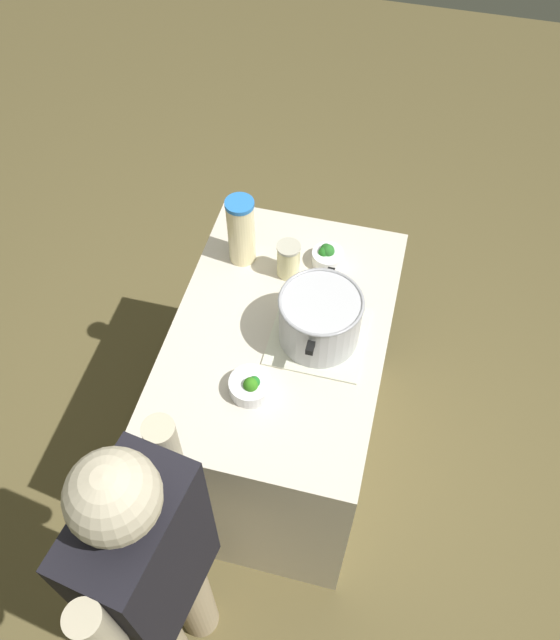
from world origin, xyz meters
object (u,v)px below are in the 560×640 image
at_px(lemonade_pitcher, 241,231).
at_px(person_cook, 159,582).
at_px(broccoli_bowl_center, 327,256).
at_px(mason_jar, 288,260).
at_px(cooking_pot, 320,318).
at_px(broccoli_bowl_front, 251,386).

relative_size(lemonade_pitcher, person_cook, 0.17).
distance_m(broccoli_bowl_center, person_cook, 1.23).
bearing_deg(broccoli_bowl_center, lemonade_pitcher, -80.06).
xyz_separation_m(mason_jar, person_cook, (1.12, -0.09, -0.12)).
bearing_deg(mason_jar, lemonade_pitcher, -100.49).
xyz_separation_m(cooking_pot, person_cook, (0.87, -0.26, -0.15)).
relative_size(broccoli_bowl_front, broccoli_bowl_center, 1.18).
bearing_deg(person_cook, mason_jar, 175.43).
distance_m(lemonade_pitcher, broccoli_bowl_center, 0.33).
height_order(broccoli_bowl_front, broccoli_bowl_center, broccoli_bowl_front).
xyz_separation_m(lemonade_pitcher, mason_jar, (0.03, 0.18, -0.07)).
xyz_separation_m(cooking_pot, mason_jar, (-0.25, -0.17, -0.03)).
relative_size(lemonade_pitcher, broccoli_bowl_front, 2.02).
xyz_separation_m(lemonade_pitcher, broccoli_bowl_center, (-0.05, 0.31, -0.11)).
relative_size(mason_jar, broccoli_bowl_front, 1.04).
bearing_deg(person_cook, lemonade_pitcher, -175.51).
relative_size(broccoli_bowl_center, person_cook, 0.07).
relative_size(lemonade_pitcher, broccoli_bowl_center, 2.38).
distance_m(cooking_pot, broccoli_bowl_front, 0.32).
xyz_separation_m(mason_jar, broccoli_bowl_center, (-0.09, 0.12, -0.04)).
bearing_deg(mason_jar, broccoli_bowl_center, 124.88).
height_order(lemonade_pitcher, broccoli_bowl_front, lemonade_pitcher).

